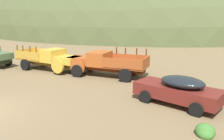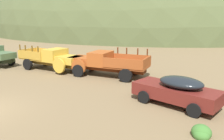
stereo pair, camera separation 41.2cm
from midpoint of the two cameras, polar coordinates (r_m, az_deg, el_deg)
hill_distant at (r=71.95m, az=0.67°, el=9.23°), size 87.47×66.22×44.23m
truck_faded_yellow at (r=20.51m, az=-14.95°, el=2.60°), size 6.16×2.62×2.16m
truck_oxide_orange at (r=18.19m, az=-3.35°, el=1.73°), size 6.60×3.48×2.16m
car_oxblood at (r=12.62m, az=14.25°, el=-4.56°), size 4.86×2.31×1.57m
bush_near_barrel at (r=22.40m, az=-11.18°, el=1.72°), size 1.14×0.92×1.08m
bush_front_left at (r=9.91m, az=20.79°, el=-14.07°), size 0.77×0.78×0.62m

